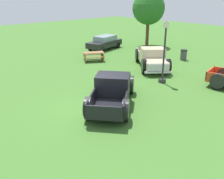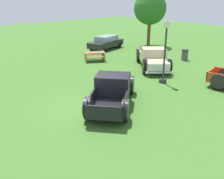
# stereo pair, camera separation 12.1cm
# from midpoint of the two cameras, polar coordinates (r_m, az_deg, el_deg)

# --- Properties ---
(ground_plane) EXTENTS (80.00, 80.00, 0.00)m
(ground_plane) POSITION_cam_midpoint_polar(r_m,az_deg,el_deg) (13.44, -4.16, -4.08)
(ground_plane) COLOR #3D6B28
(pickup_truck_foreground) EXTENTS (4.80, 5.28, 1.62)m
(pickup_truck_foreground) POSITION_cam_midpoint_polar(r_m,az_deg,el_deg) (13.76, 0.49, 0.08)
(pickup_truck_foreground) COLOR black
(pickup_truck_foreground) RESTS_ON ground_plane
(pickup_truck_behind_left) EXTENTS (5.33, 4.92, 1.65)m
(pickup_truck_behind_left) POSITION_cam_midpoint_polar(r_m,az_deg,el_deg) (20.45, 9.50, 6.83)
(pickup_truck_behind_left) COLOR #C6B793
(pickup_truck_behind_left) RESTS_ON ground_plane
(sedan_distant_a) EXTENTS (2.65, 4.55, 1.43)m
(sedan_distant_a) POSITION_cam_midpoint_polar(r_m,az_deg,el_deg) (27.56, -1.24, 10.65)
(sedan_distant_a) COLOR black
(sedan_distant_a) RESTS_ON ground_plane
(lamp_post_far) EXTENTS (0.36, 0.36, 4.09)m
(lamp_post_far) POSITION_cam_midpoint_polar(r_m,az_deg,el_deg) (16.87, 12.08, 8.41)
(lamp_post_far) COLOR #2D2D33
(lamp_post_far) RESTS_ON ground_plane
(picnic_table) EXTENTS (2.19, 2.30, 0.78)m
(picnic_table) POSITION_cam_midpoint_polar(r_m,az_deg,el_deg) (22.72, -3.80, 7.72)
(picnic_table) COLOR olive
(picnic_table) RESTS_ON ground_plane
(trash_can) EXTENTS (0.59, 0.59, 0.95)m
(trash_can) POSITION_cam_midpoint_polar(r_m,az_deg,el_deg) (23.81, 16.28, 7.51)
(trash_can) COLOR #4C4C51
(trash_can) RESTS_ON ground_plane
(oak_tree_east) EXTENTS (3.56, 3.56, 5.92)m
(oak_tree_east) POSITION_cam_midpoint_polar(r_m,az_deg,el_deg) (29.37, 8.72, 17.67)
(oak_tree_east) COLOR brown
(oak_tree_east) RESTS_ON ground_plane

